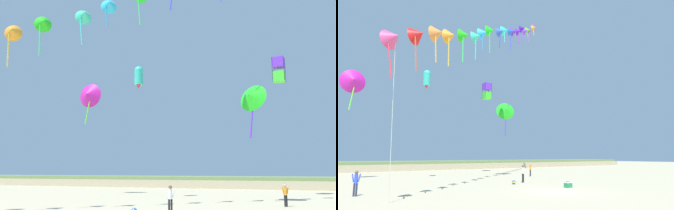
{
  "view_description": "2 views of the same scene",
  "coord_description": "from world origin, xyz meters",
  "views": [
    {
      "loc": [
        9.62,
        -13.01,
        2.48
      ],
      "look_at": [
        0.46,
        13.48,
        7.63
      ],
      "focal_mm": 38.0,
      "sensor_mm": 36.0,
      "label": 1
    },
    {
      "loc": [
        -15.76,
        -15.26,
        2.46
      ],
      "look_at": [
        2.96,
        10.35,
        7.89
      ],
      "focal_mm": 32.0,
      "sensor_mm": 36.0,
      "label": 2
    }
  ],
  "objects": [
    {
      "name": "large_kite_mid_trail",
      "position": [
        -10.63,
        19.42,
        10.44
      ],
      "size": [
        2.6,
        1.03,
        4.54
      ],
      "color": "#C81EA0"
    },
    {
      "name": "person_near_left",
      "position": [
        2.73,
        7.31,
        0.93
      ],
      "size": [
        0.55,
        0.27,
        1.61
      ],
      "color": "black",
      "rests_on": "ground"
    },
    {
      "name": "large_kite_high_solo",
      "position": [
        8.89,
        23.53,
        12.51
      ],
      "size": [
        1.27,
        1.27,
        2.54
      ],
      "color": "#3CD731"
    },
    {
      "name": "dune_ridge",
      "position": [
        0.0,
        40.89,
        0.78
      ],
      "size": [
        120.0,
        11.01,
        1.56
      ],
      "color": "tan",
      "rests_on": "ground"
    },
    {
      "name": "person_near_right",
      "position": [
        9.05,
        13.57,
        0.89
      ],
      "size": [
        0.49,
        0.35,
        1.54
      ],
      "color": "black",
      "rests_on": "ground"
    },
    {
      "name": "large_kite_outer_drift",
      "position": [
        -3.57,
        16.7,
        11.16
      ],
      "size": [
        1.14,
        1.13,
        2.17
      ],
      "color": "#2FC0A9"
    },
    {
      "name": "large_kite_low_lead",
      "position": [
        6.78,
        15.66,
        8.36
      ],
      "size": [
        2.76,
        2.34,
        4.64
      ],
      "color": "#23CF22"
    }
  ]
}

